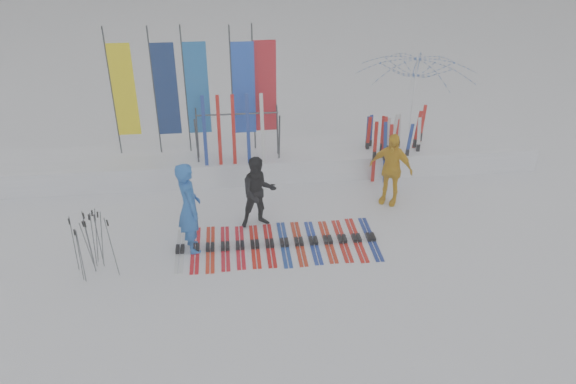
{
  "coord_description": "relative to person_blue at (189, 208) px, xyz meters",
  "views": [
    {
      "loc": [
        -0.94,
        -8.6,
        6.69
      ],
      "look_at": [
        0.2,
        1.6,
        1.0
      ],
      "focal_mm": 35.0,
      "sensor_mm": 36.0,
      "label": 1
    }
  ],
  "objects": [
    {
      "name": "person_black",
      "position": [
        1.43,
        0.78,
        -0.16
      ],
      "size": [
        0.89,
        0.75,
        1.63
      ],
      "primitive_type": "imported",
      "rotation": [
        0.0,
        0.0,
        0.18
      ],
      "color": "black",
      "rests_on": "ground"
    },
    {
      "name": "ski_rack",
      "position": [
        1.08,
        2.99,
        0.4
      ],
      "size": [
        2.04,
        0.8,
        1.23
      ],
      "color": "#383A3F",
      "rests_on": "ground"
    },
    {
      "name": "ski_row",
      "position": [
        1.75,
        -0.07,
        -0.95
      ],
      "size": [
        4.19,
        1.7,
        0.07
      ],
      "color": "silver",
      "rests_on": "ground"
    },
    {
      "name": "tent_canopy",
      "position": [
        5.79,
        3.98,
        0.46
      ],
      "size": [
        3.98,
        4.02,
        2.87
      ],
      "primitive_type": "imported",
      "rotation": [
        0.0,
        0.0,
        -0.32
      ],
      "color": "white",
      "rests_on": "ground"
    },
    {
      "name": "ground",
      "position": [
        1.83,
        -1.21,
        -0.98
      ],
      "size": [
        120.0,
        120.0,
        0.0
      ],
      "primitive_type": "plane",
      "color": "white",
      "rests_on": "ground"
    },
    {
      "name": "person_yellow",
      "position": [
        4.55,
        1.45,
        -0.11
      ],
      "size": [
        1.09,
        0.92,
        1.75
      ],
      "primitive_type": "imported",
      "rotation": [
        0.0,
        0.0,
        -0.58
      ],
      "color": "#E7AC0F",
      "rests_on": "ground"
    },
    {
      "name": "feather_flags",
      "position": [
        0.18,
        3.57,
        1.26
      ],
      "size": [
        4.01,
        0.22,
        3.2
      ],
      "color": "#383A3F",
      "rests_on": "ground"
    },
    {
      "name": "person_blue",
      "position": [
        0.0,
        0.0,
        0.0
      ],
      "size": [
        0.65,
        0.82,
        1.96
      ],
      "primitive_type": "imported",
      "rotation": [
        0.0,
        0.0,
        1.85
      ],
      "color": "blue",
      "rests_on": "ground"
    },
    {
      "name": "pole_cluster",
      "position": [
        -1.87,
        -0.52,
        -0.38
      ],
      "size": [
        0.83,
        0.77,
        1.25
      ],
      "color": "#595B60",
      "rests_on": "ground"
    },
    {
      "name": "snow_bank",
      "position": [
        1.83,
        3.39,
        -0.68
      ],
      "size": [
        14.0,
        1.6,
        0.6
      ],
      "primitive_type": "cube",
      "color": "white",
      "rests_on": "ground"
    },
    {
      "name": "upright_skis",
      "position": [
        4.97,
        2.96,
        -0.21
      ],
      "size": [
        1.6,
        1.05,
        1.67
      ],
      "color": "navy",
      "rests_on": "ground"
    }
  ]
}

